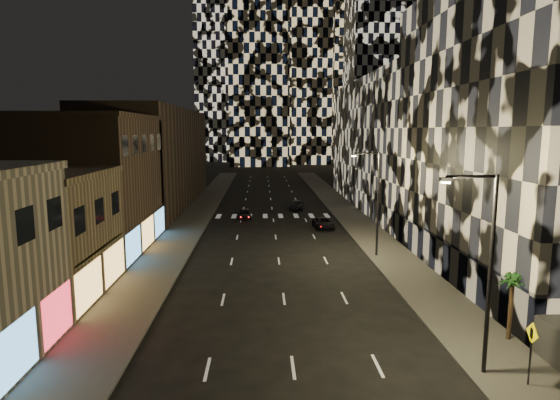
{
  "coord_description": "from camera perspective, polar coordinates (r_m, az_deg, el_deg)",
  "views": [
    {
      "loc": [
        -1.42,
        -9.43,
        11.01
      ],
      "look_at": [
        -0.1,
        23.91,
        6.0
      ],
      "focal_mm": 30.0,
      "sensor_mm": 36.0,
      "label": 1
    }
  ],
  "objects": [
    {
      "name": "retail_brown",
      "position": [
        45.95,
        -22.07,
        1.65
      ],
      "size": [
        10.0,
        15.0,
        12.0
      ],
      "primitive_type": "cube",
      "color": "#493829",
      "rests_on": "ground"
    },
    {
      "name": "midrise_right",
      "position": [
        40.13,
        30.28,
        7.37
      ],
      "size": [
        16.0,
        25.0,
        22.0
      ],
      "primitive_type": "cube",
      "color": "#232326",
      "rests_on": "ground"
    },
    {
      "name": "sidewalk_left",
      "position": [
        61.04,
        -10.31,
        -1.92
      ],
      "size": [
        4.0,
        120.0,
        0.15
      ],
      "primitive_type": "cube",
      "color": "#47443F",
      "rests_on": "ground"
    },
    {
      "name": "ped_sign",
      "position": [
        23.36,
        28.31,
        -15.05
      ],
      "size": [
        0.11,
        0.93,
        2.8
      ],
      "rotation": [
        0.0,
        0.0,
        -0.07
      ],
      "color": "black",
      "rests_on": "sidewalk_right"
    },
    {
      "name": "midrise_filler_right",
      "position": [
        69.83,
        15.71,
        6.58
      ],
      "size": [
        16.0,
        40.0,
        18.0
      ],
      "primitive_type": "cube",
      "color": "#232326",
      "rests_on": "ground"
    },
    {
      "name": "car_dark_rightlane",
      "position": [
        52.98,
        5.29,
        -2.83
      ],
      "size": [
        2.32,
        4.45,
        1.2
      ],
      "primitive_type": "imported",
      "rotation": [
        0.0,
        0.0,
        0.08
      ],
      "color": "black",
      "rests_on": "ground"
    },
    {
      "name": "retail_filler_left",
      "position": [
        71.27,
        -14.94,
        5.03
      ],
      "size": [
        10.0,
        40.0,
        14.0
      ],
      "primitive_type": "cube",
      "color": "#493829",
      "rests_on": "ground"
    },
    {
      "name": "tower_center_low",
      "position": [
        153.82,
        -2.6,
        22.26
      ],
      "size": [
        18.0,
        18.0,
        95.0
      ],
      "primitive_type": "cube",
      "color": "black",
      "rests_on": "ground"
    },
    {
      "name": "streetlight_far",
      "position": [
        41.02,
        11.55,
        0.44
      ],
      "size": [
        2.55,
        0.25,
        9.0
      ],
      "color": "black",
      "rests_on": "sidewalk_right"
    },
    {
      "name": "palm_tree",
      "position": [
        27.31,
        26.46,
        -9.26
      ],
      "size": [
        1.81,
        1.8,
        3.55
      ],
      "color": "#47331E",
      "rests_on": "sidewalk_right"
    },
    {
      "name": "car_dark_oncoming",
      "position": [
        65.64,
        2.07,
        -0.55
      ],
      "size": [
        2.32,
        4.6,
        1.28
      ],
      "primitive_type": "imported",
      "rotation": [
        0.0,
        0.0,
        3.02
      ],
      "color": "black",
      "rests_on": "ground"
    },
    {
      "name": "car_dark_midlane",
      "position": [
        58.5,
        -4.26,
        -1.69
      ],
      "size": [
        1.79,
        3.86,
        1.28
      ],
      "primitive_type": "imported",
      "rotation": [
        0.0,
        0.0,
        0.08
      ],
      "color": "black",
      "rests_on": "ground"
    },
    {
      "name": "sidewalk_right",
      "position": [
        61.5,
        8.48,
        -1.8
      ],
      "size": [
        4.0,
        120.0,
        0.15
      ],
      "primitive_type": "cube",
      "color": "#47443F",
      "rests_on": "ground"
    },
    {
      "name": "retail_tan",
      "position": [
        34.9,
        -28.8,
        -4.12
      ],
      "size": [
        10.0,
        10.0,
        8.0
      ],
      "primitive_type": "cube",
      "color": "#7D6A4B",
      "rests_on": "ground"
    },
    {
      "name": "curb_right",
      "position": [
        61.15,
        6.55,
        -1.82
      ],
      "size": [
        0.2,
        120.0,
        0.15
      ],
      "primitive_type": "cube",
      "color": "#4C4C47",
      "rests_on": "ground"
    },
    {
      "name": "streetlight_near",
      "position": [
        22.48,
        23.78,
        -6.79
      ],
      "size": [
        2.55,
        0.25,
        9.0
      ],
      "color": "black",
      "rests_on": "sidewalk_right"
    },
    {
      "name": "midrise_base",
      "position": [
        37.82,
        19.22,
        -6.51
      ],
      "size": [
        0.6,
        25.0,
        3.0
      ],
      "primitive_type": "cube",
      "color": "#383838",
      "rests_on": "ground"
    },
    {
      "name": "curb_left",
      "position": [
        60.78,
        -8.35,
        -1.92
      ],
      "size": [
        0.2,
        120.0,
        0.15
      ],
      "primitive_type": "cube",
      "color": "#4C4C47",
      "rests_on": "ground"
    }
  ]
}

